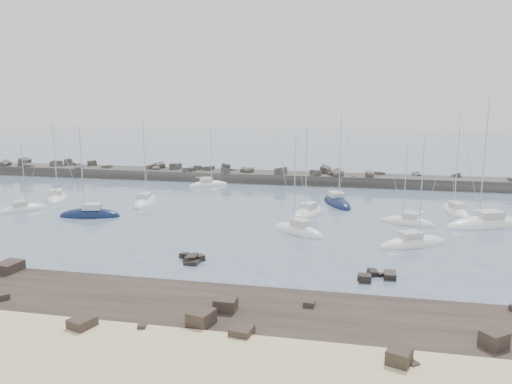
% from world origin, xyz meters
% --- Properties ---
extents(ground, '(400.00, 400.00, 0.00)m').
position_xyz_m(ground, '(0.00, 0.00, 0.00)').
color(ground, slate).
rests_on(ground, ground).
extents(rock_shelf, '(140.00, 12.14, 1.86)m').
position_xyz_m(rock_shelf, '(-0.13, -22.02, 0.03)').
color(rock_shelf, black).
rests_on(rock_shelf, ground).
extents(rock_cluster_near, '(3.01, 2.87, 1.27)m').
position_xyz_m(rock_cluster_near, '(-3.72, -10.02, 0.08)').
color(rock_cluster_near, black).
rests_on(rock_cluster_near, ground).
extents(rock_cluster_far, '(3.51, 2.91, 1.27)m').
position_xyz_m(rock_cluster_far, '(14.03, -11.34, 0.15)').
color(rock_cluster_far, black).
rests_on(rock_cluster_far, ground).
extents(breakwater, '(115.00, 7.14, 4.96)m').
position_xyz_m(breakwater, '(-7.75, 37.98, 0.31)').
color(breakwater, '#33302D').
rests_on(breakwater, ground).
extents(sailboat_0, '(5.72, 6.37, 10.53)m').
position_xyz_m(sailboat_0, '(-34.98, 6.49, 0.13)').
color(sailboat_0, white).
rests_on(sailboat_0, ground).
extents(sailboat_1, '(6.46, 9.30, 14.12)m').
position_xyz_m(sailboat_1, '(-34.96, 14.95, 0.13)').
color(sailboat_1, white).
rests_on(sailboat_1, ground).
extents(sailboat_2, '(8.69, 4.12, 13.40)m').
position_xyz_m(sailboat_2, '(-23.54, 5.11, 0.16)').
color(sailboat_2, '#0F1A3F').
rests_on(sailboat_2, ground).
extents(sailboat_3, '(4.07, 9.08, 13.86)m').
position_xyz_m(sailboat_3, '(-19.74, 14.73, 0.14)').
color(sailboat_3, white).
rests_on(sailboat_3, ground).
extents(sailboat_4, '(7.40, 6.08, 11.73)m').
position_xyz_m(sailboat_4, '(-14.65, 31.21, 0.13)').
color(sailboat_4, white).
rests_on(sailboat_4, ground).
extents(sailboat_5, '(7.69, 6.23, 12.33)m').
position_xyz_m(sailboat_5, '(5.40, 2.66, 0.15)').
color(sailboat_5, white).
rests_on(sailboat_5, ground).
extents(sailboat_6, '(5.34, 8.82, 13.46)m').
position_xyz_m(sailboat_6, '(5.60, 11.92, 0.15)').
color(sailboat_6, white).
rests_on(sailboat_6, ground).
extents(sailboat_7, '(8.50, 6.53, 13.21)m').
position_xyz_m(sailboat_7, '(18.49, 0.21, 0.13)').
color(sailboat_7, white).
rests_on(sailboat_7, ground).
extents(sailboat_8, '(6.08, 9.67, 14.70)m').
position_xyz_m(sailboat_8, '(9.26, 20.04, 0.15)').
color(sailboat_8, '#0F1A3F').
rests_on(sailboat_8, ground).
extents(sailboat_9, '(7.14, 3.88, 10.96)m').
position_xyz_m(sailboat_9, '(18.74, 9.82, 0.14)').
color(sailboat_9, white).
rests_on(sailboat_9, ground).
extents(sailboat_10, '(4.15, 8.52, 13.01)m').
position_xyz_m(sailboat_10, '(25.92, 17.40, 0.14)').
color(sailboat_10, white).
rests_on(sailboat_10, ground).
extents(sailboat_11, '(11.41, 7.88, 17.30)m').
position_xyz_m(sailboat_11, '(28.26, 10.62, 0.15)').
color(sailboat_11, white).
rests_on(sailboat_11, ground).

